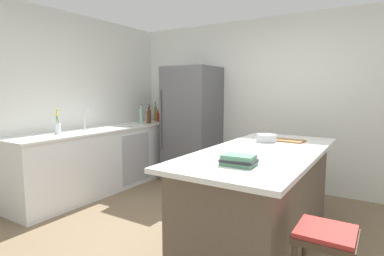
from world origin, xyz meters
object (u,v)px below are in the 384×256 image
at_px(bar_stool, 325,247).
at_px(hot_sauce_bottle, 158,117).
at_px(kitchen_island, 262,196).
at_px(vinegar_bottle, 149,116).
at_px(cookbook_stack, 239,160).
at_px(olive_oil_bottle, 156,114).
at_px(mixing_bowl, 267,138).
at_px(refrigerator, 192,124).
at_px(cutting_board, 289,141).
at_px(sink_faucet, 85,119).
at_px(syrup_bottle, 149,116).
at_px(soda_bottle, 148,115).
at_px(flower_vase, 58,126).
at_px(gin_bottle, 141,116).

bearing_deg(bar_stool, hot_sauce_bottle, 143.45).
relative_size(kitchen_island, vinegar_bottle, 7.40).
distance_m(hot_sauce_bottle, cookbook_stack, 3.42).
height_order(olive_oil_bottle, mixing_bowl, olive_oil_bottle).
xyz_separation_m(kitchen_island, hot_sauce_bottle, (-2.52, 1.57, 0.55)).
xyz_separation_m(refrigerator, bar_stool, (2.43, -2.30, -0.41)).
bearing_deg(cutting_board, olive_oil_bottle, 159.51).
bearing_deg(vinegar_bottle, hot_sauce_bottle, 82.08).
bearing_deg(hot_sauce_bottle, sink_faucet, -94.45).
xyz_separation_m(sink_faucet, vinegar_bottle, (0.09, 1.30, -0.04)).
bearing_deg(syrup_bottle, soda_bottle, 133.09).
bearing_deg(hot_sauce_bottle, mixing_bowl, -24.53).
bearing_deg(soda_bottle, olive_oil_bottle, 84.96).
bearing_deg(refrigerator, mixing_bowl, -32.10).
bearing_deg(soda_bottle, syrup_bottle, -46.91).
relative_size(kitchen_island, mixing_bowl, 10.32).
distance_m(refrigerator, vinegar_bottle, 0.83).
xyz_separation_m(flower_vase, mixing_bowl, (2.50, 0.86, -0.06)).
distance_m(soda_bottle, cookbook_stack, 3.47).
relative_size(bar_stool, cookbook_stack, 2.40).
bearing_deg(cutting_board, cookbook_stack, -91.02).
distance_m(flower_vase, mixing_bowl, 2.64).
bearing_deg(gin_bottle, sink_faucet, -92.69).
distance_m(kitchen_island, mixing_bowl, 0.70).
bearing_deg(gin_bottle, vinegar_bottle, 78.35).
xyz_separation_m(sink_faucet, cookbook_stack, (2.69, -0.75, -0.12)).
bearing_deg(syrup_bottle, vinegar_bottle, 121.58).
relative_size(kitchen_island, flower_vase, 6.85).
height_order(bar_stool, gin_bottle, gin_bottle).
xyz_separation_m(olive_oil_bottle, soda_bottle, (-0.02, -0.20, -0.01)).
distance_m(bar_stool, sink_faucet, 3.50).
bearing_deg(olive_oil_bottle, cutting_board, -20.49).
height_order(hot_sauce_bottle, cookbook_stack, hot_sauce_bottle).
height_order(olive_oil_bottle, hot_sauce_bottle, olive_oil_bottle).
bearing_deg(flower_vase, gin_bottle, 88.54).
bearing_deg(bar_stool, olive_oil_bottle, 143.51).
height_order(hot_sauce_bottle, soda_bottle, soda_bottle).
relative_size(hot_sauce_bottle, syrup_bottle, 0.74).
distance_m(sink_faucet, gin_bottle, 1.13).
xyz_separation_m(olive_oil_bottle, mixing_bowl, (2.52, -1.18, -0.10)).
xyz_separation_m(vinegar_bottle, mixing_bowl, (2.42, -0.89, -0.08)).
relative_size(olive_oil_bottle, mixing_bowl, 1.64).
distance_m(kitchen_island, sink_faucet, 2.71).
bearing_deg(olive_oil_bottle, kitchen_island, -32.06).
relative_size(refrigerator, olive_oil_bottle, 5.21).
bearing_deg(cutting_board, kitchen_island, -96.66).
bearing_deg(soda_bottle, cutting_board, -16.61).
relative_size(sink_faucet, olive_oil_bottle, 0.83).
relative_size(kitchen_island, soda_bottle, 7.10).
xyz_separation_m(refrigerator, vinegar_bottle, (-0.82, -0.12, 0.11)).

